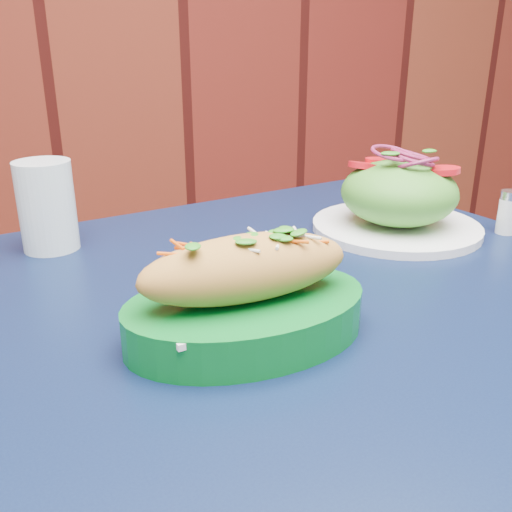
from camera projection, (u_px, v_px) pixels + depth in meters
name	position (u px, v px, depth m)	size (l,w,h in m)	color
cafe_table	(314.00, 360.00, 0.67)	(0.93, 0.93, 0.75)	black
banh_mi_basket	(246.00, 296.00, 0.53)	(0.24, 0.16, 0.11)	#066720
salad_plate	(398.00, 199.00, 0.82)	(0.24, 0.24, 0.12)	white
water_glass	(47.00, 206.00, 0.75)	(0.07, 0.07, 0.12)	silver
salt_shaker	(508.00, 212.00, 0.82)	(0.03, 0.03, 0.06)	white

